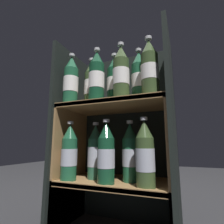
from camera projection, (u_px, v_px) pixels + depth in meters
The scene contains 17 objects.
fridge_back_wall at pixel (125, 133), 1.07m from camera, with size 0.59×0.02×0.97m, color black.
fridge_side_left at pixel (70, 132), 1.02m from camera, with size 0.02×0.35×0.97m, color black.
fridge_side_right at pixel (173, 129), 0.81m from camera, with size 0.02×0.35×0.97m, color black.
shelf_lower at pixel (115, 191), 0.85m from camera, with size 0.55×0.31×0.24m.
shelf_upper at pixel (115, 140), 0.90m from camera, with size 0.55×0.31×0.63m.
bottle_upper_front_0 at pixel (71, 81), 0.95m from camera, with size 0.08×0.08×0.29m.
bottle_upper_front_1 at pixel (97, 77), 0.89m from camera, with size 0.08×0.08×0.29m.
bottle_upper_front_2 at pixel (121, 73), 0.84m from camera, with size 0.08×0.08×0.29m.
bottle_upper_front_3 at pixel (150, 69), 0.79m from camera, with size 0.08×0.08×0.29m.
bottle_upper_back_0 at pixel (91, 85), 1.00m from camera, with size 0.08×0.08×0.29m.
bottle_upper_back_1 at pixel (115, 81), 0.95m from camera, with size 0.08×0.08×0.29m.
bottle_upper_back_2 at pixel (139, 78), 0.90m from camera, with size 0.08×0.08×0.29m.
bottle_lower_front_0 at pixel (69, 153), 0.88m from camera, with size 0.08×0.08×0.29m.
bottle_lower_front_1 at pixel (106, 154), 0.80m from camera, with size 0.08×0.08×0.29m.
bottle_lower_front_2 at pixel (145, 155), 0.74m from camera, with size 0.08×0.08×0.29m.
bottle_lower_back_0 at pixel (95, 153), 0.92m from camera, with size 0.08×0.08×0.29m.
bottle_lower_back_1 at pixel (130, 153), 0.85m from camera, with size 0.08×0.08×0.29m.
Camera 1 is at (0.33, -0.70, 0.42)m, focal length 28.00 mm.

